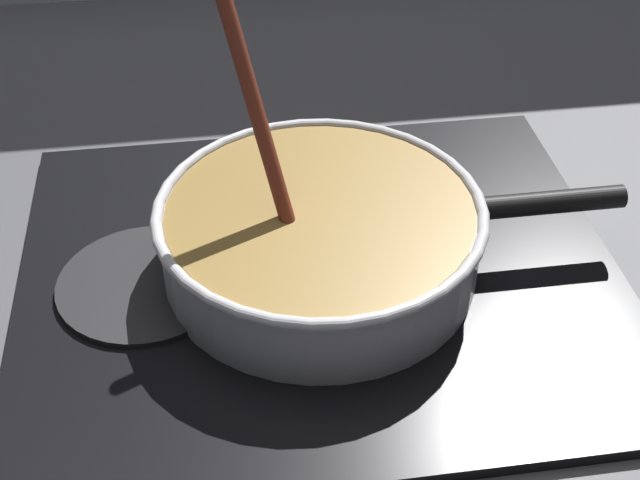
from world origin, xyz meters
name	(u,v)px	position (x,y,z in m)	size (l,w,h in m)	color
ground	(294,378)	(0.00, 0.00, -0.02)	(2.40, 1.60, 0.04)	#4C4C51
hob_plate	(320,274)	(0.04, 0.10, 0.01)	(0.56, 0.48, 0.01)	black
burner_ring	(320,266)	(0.04, 0.10, 0.02)	(0.17, 0.17, 0.01)	#592D0C
spare_burner	(145,283)	(-0.13, 0.10, 0.01)	(0.16, 0.16, 0.01)	#262628
cooking_pan	(321,235)	(0.04, 0.10, 0.05)	(0.44, 0.30, 0.26)	silver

